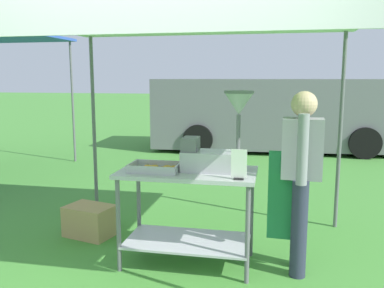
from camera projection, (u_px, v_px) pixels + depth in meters
ground_plane at (234, 162)px, 8.49m from camera, size 70.00×70.00×0.00m
stall_canopy at (190, 23)px, 3.61m from camera, size 3.18×2.44×2.27m
donut_cart at (188, 197)px, 3.77m from camera, size 1.24×0.66×0.89m
donut_tray at (155, 169)px, 3.70m from camera, size 0.44×0.29×0.07m
donut_fryer at (219, 143)px, 3.66m from camera, size 0.63×0.28×0.72m
menu_sign at (239, 167)px, 3.38m from camera, size 0.13×0.05×0.25m
vendor at (301, 173)px, 3.57m from camera, size 0.46×0.53×1.61m
supply_crate at (90, 221)px, 4.51m from camera, size 0.58×0.47×0.34m
van_grey at (278, 113)px, 9.88m from camera, size 5.90×2.36×1.69m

